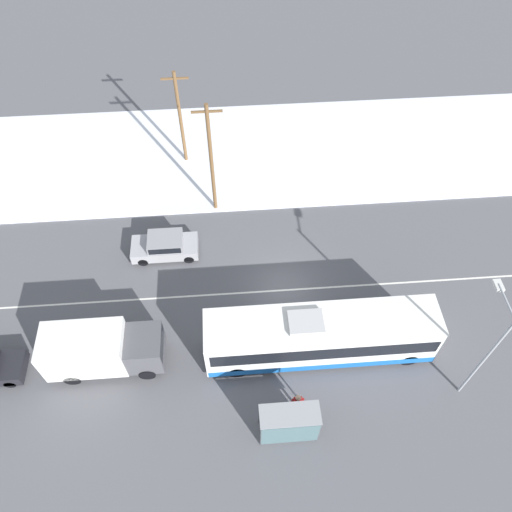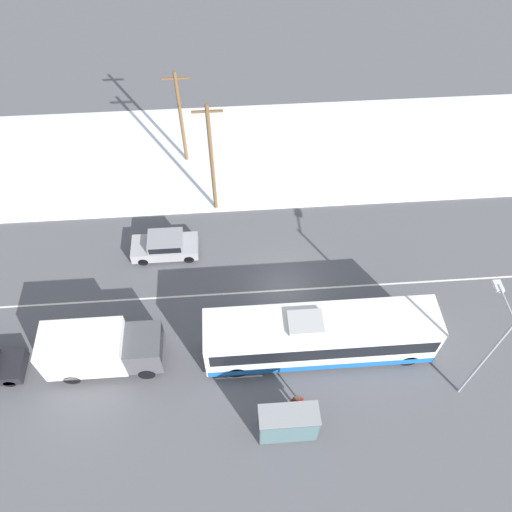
{
  "view_description": "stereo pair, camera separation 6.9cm",
  "coord_description": "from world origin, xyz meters",
  "px_view_note": "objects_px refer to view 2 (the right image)",
  "views": [
    {
      "loc": [
        -2.95,
        -16.59,
        25.45
      ],
      "look_at": [
        -1.57,
        1.68,
        1.4
      ],
      "focal_mm": 35.0,
      "sensor_mm": 36.0,
      "label": 1
    },
    {
      "loc": [
        -2.88,
        -16.6,
        25.45
      ],
      "look_at": [
        -1.57,
        1.68,
        1.4
      ],
      "focal_mm": 35.0,
      "sensor_mm": 36.0,
      "label": 2
    }
  ],
  "objects_px": {
    "sedan_car": "(165,245)",
    "utility_pole_roadside": "(212,159)",
    "box_truck": "(100,349)",
    "utility_pole_snowlot": "(181,117)",
    "streetlamp": "(488,343)",
    "pedestrian_at_stop": "(297,402)",
    "bus_shelter": "(289,425)",
    "city_bus": "(320,336)"
  },
  "relations": [
    {
      "from": "utility_pole_roadside",
      "to": "pedestrian_at_stop",
      "type": "bearing_deg",
      "value": -75.38
    },
    {
      "from": "sedan_car",
      "to": "utility_pole_snowlot",
      "type": "distance_m",
      "value": 9.39
    },
    {
      "from": "city_bus",
      "to": "utility_pole_roadside",
      "type": "height_order",
      "value": "utility_pole_roadside"
    },
    {
      "from": "box_truck",
      "to": "bus_shelter",
      "type": "xyz_separation_m",
      "value": [
        9.48,
        -4.74,
        0.06
      ]
    },
    {
      "from": "utility_pole_snowlot",
      "to": "sedan_car",
      "type": "bearing_deg",
      "value": -97.59
    },
    {
      "from": "box_truck",
      "to": "sedan_car",
      "type": "bearing_deg",
      "value": 67.9
    },
    {
      "from": "box_truck",
      "to": "utility_pole_roadside",
      "type": "bearing_deg",
      "value": 60.69
    },
    {
      "from": "city_bus",
      "to": "pedestrian_at_stop",
      "type": "relative_size",
      "value": 6.96
    },
    {
      "from": "box_truck",
      "to": "sedan_car",
      "type": "height_order",
      "value": "box_truck"
    },
    {
      "from": "box_truck",
      "to": "sedan_car",
      "type": "relative_size",
      "value": 1.48
    },
    {
      "from": "box_truck",
      "to": "utility_pole_snowlot",
      "type": "bearing_deg",
      "value": 75.53
    },
    {
      "from": "streetlamp",
      "to": "box_truck",
      "type": "bearing_deg",
      "value": 172.13
    },
    {
      "from": "sedan_car",
      "to": "utility_pole_roadside",
      "type": "relative_size",
      "value": 0.49
    },
    {
      "from": "utility_pole_roadside",
      "to": "bus_shelter",
      "type": "bearing_deg",
      "value": -78.54
    },
    {
      "from": "utility_pole_roadside",
      "to": "city_bus",
      "type": "bearing_deg",
      "value": -64.28
    },
    {
      "from": "bus_shelter",
      "to": "streetlamp",
      "type": "height_order",
      "value": "streetlamp"
    },
    {
      "from": "box_truck",
      "to": "streetlamp",
      "type": "distance_m",
      "value": 19.24
    },
    {
      "from": "pedestrian_at_stop",
      "to": "utility_pole_roadside",
      "type": "height_order",
      "value": "utility_pole_roadside"
    },
    {
      "from": "city_bus",
      "to": "box_truck",
      "type": "xyz_separation_m",
      "value": [
        -11.68,
        0.11,
        -0.03
      ]
    },
    {
      "from": "pedestrian_at_stop",
      "to": "box_truck",
      "type": "bearing_deg",
      "value": 161.29
    },
    {
      "from": "streetlamp",
      "to": "utility_pole_snowlot",
      "type": "height_order",
      "value": "streetlamp"
    },
    {
      "from": "utility_pole_roadside",
      "to": "utility_pole_snowlot",
      "type": "distance_m",
      "value": 5.51
    },
    {
      "from": "pedestrian_at_stop",
      "to": "sedan_car",
      "type": "bearing_deg",
      "value": 123.03
    },
    {
      "from": "city_bus",
      "to": "bus_shelter",
      "type": "xyz_separation_m",
      "value": [
        -2.2,
        -4.63,
        0.02
      ]
    },
    {
      "from": "streetlamp",
      "to": "utility_pole_roadside",
      "type": "distance_m",
      "value": 18.62
    },
    {
      "from": "pedestrian_at_stop",
      "to": "utility_pole_snowlot",
      "type": "distance_m",
      "value": 20.67
    },
    {
      "from": "pedestrian_at_stop",
      "to": "utility_pole_roadside",
      "type": "bearing_deg",
      "value": 104.62
    },
    {
      "from": "city_bus",
      "to": "utility_pole_roadside",
      "type": "relative_size",
      "value": 1.45
    },
    {
      "from": "sedan_car",
      "to": "utility_pole_snowlot",
      "type": "height_order",
      "value": "utility_pole_snowlot"
    },
    {
      "from": "pedestrian_at_stop",
      "to": "utility_pole_snowlot",
      "type": "bearing_deg",
      "value": 106.64
    },
    {
      "from": "city_bus",
      "to": "box_truck",
      "type": "distance_m",
      "value": 11.68
    },
    {
      "from": "sedan_car",
      "to": "utility_pole_snowlot",
      "type": "bearing_deg",
      "value": -97.59
    },
    {
      "from": "sedan_car",
      "to": "pedestrian_at_stop",
      "type": "relative_size",
      "value": 2.35
    },
    {
      "from": "city_bus",
      "to": "sedan_car",
      "type": "xyz_separation_m",
      "value": [
        -8.67,
        7.53,
        -0.81
      ]
    },
    {
      "from": "sedan_car",
      "to": "streetlamp",
      "type": "xyz_separation_m",
      "value": [
        15.8,
        -10.02,
        3.83
      ]
    },
    {
      "from": "bus_shelter",
      "to": "utility_pole_roadside",
      "type": "relative_size",
      "value": 0.34
    },
    {
      "from": "streetlamp",
      "to": "utility_pole_roadside",
      "type": "height_order",
      "value": "utility_pole_roadside"
    },
    {
      "from": "pedestrian_at_stop",
      "to": "city_bus",
      "type": "bearing_deg",
      "value": 63.69
    },
    {
      "from": "bus_shelter",
      "to": "utility_pole_roadside",
      "type": "distance_m",
      "value": 16.44
    },
    {
      "from": "utility_pole_roadside",
      "to": "utility_pole_snowlot",
      "type": "bearing_deg",
      "value": 112.19
    },
    {
      "from": "box_truck",
      "to": "utility_pole_snowlot",
      "type": "relative_size",
      "value": 0.83
    },
    {
      "from": "sedan_car",
      "to": "pedestrian_at_stop",
      "type": "bearing_deg",
      "value": 123.03
    }
  ]
}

